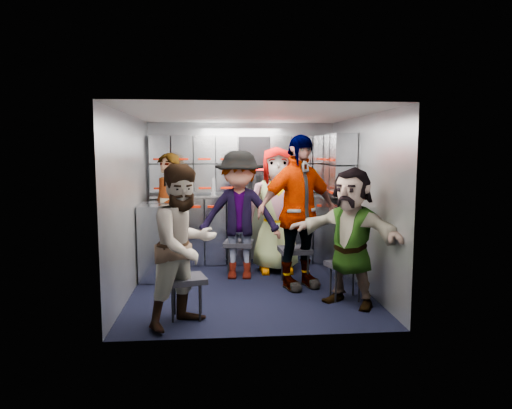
{
  "coord_description": "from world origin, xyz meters",
  "views": [
    {
      "loc": [
        -0.38,
        -5.45,
        1.67
      ],
      "look_at": [
        0.11,
        0.35,
        0.99
      ],
      "focal_mm": 32.0,
      "sensor_mm": 36.0,
      "label": 1
    }
  ],
  "objects": [
    {
      "name": "coffee_niche",
      "position": [
        0.18,
        1.41,
        1.47
      ],
      "size": [
        0.46,
        0.16,
        0.84
      ],
      "primitive_type": null,
      "color": "black",
      "rests_on": "wall_back"
    },
    {
      "name": "attendant_arc_b",
      "position": [
        -0.09,
        0.47,
        0.84
      ],
      "size": [
        1.14,
        0.73,
        1.68
      ],
      "primitive_type": "imported",
      "rotation": [
        0.0,
        0.0,
        -0.1
      ],
      "color": "black",
      "rests_on": "ground"
    },
    {
      "name": "red_latch_strip",
      "position": [
        0.0,
        1.09,
        0.88
      ],
      "size": [
        2.6,
        0.02,
        0.03
      ],
      "primitive_type": "cube",
      "color": "#A21100",
      "rests_on": "cart_bank_back"
    },
    {
      "name": "locker_bank_back",
      "position": [
        0.0,
        1.35,
        1.49
      ],
      "size": [
        2.68,
        0.28,
        0.82
      ],
      "primitive_type": "cube",
      "color": "#9BA2AB",
      "rests_on": "wall_back"
    },
    {
      "name": "bottle_mid",
      "position": [
        -0.75,
        1.24,
        1.15
      ],
      "size": [
        0.06,
        0.06,
        0.24
      ],
      "primitive_type": "cylinder",
      "color": "white",
      "rests_on": "counter"
    },
    {
      "name": "jump_seat_mid_left",
      "position": [
        -0.09,
        0.65,
        0.4
      ],
      "size": [
        0.44,
        0.42,
        0.46
      ],
      "rotation": [
        0.0,
        0.0,
        -0.17
      ],
      "color": "black",
      "rests_on": "ground"
    },
    {
      "name": "floor",
      "position": [
        0.0,
        0.0,
        0.0
      ],
      "size": [
        3.0,
        3.0,
        0.0
      ],
      "primitive_type": "plane",
      "color": "black",
      "rests_on": "ground"
    },
    {
      "name": "wall_right",
      "position": [
        1.4,
        0.0,
        1.05
      ],
      "size": [
        0.04,
        3.0,
        2.1
      ],
      "primitive_type": "cube",
      "color": "gray",
      "rests_on": "ground"
    },
    {
      "name": "wall_back",
      "position": [
        0.0,
        1.5,
        1.05
      ],
      "size": [
        2.8,
        0.04,
        2.1
      ],
      "primitive_type": "cube",
      "color": "gray",
      "rests_on": "ground"
    },
    {
      "name": "jump_seat_near_left",
      "position": [
        -0.69,
        -0.97,
        0.38
      ],
      "size": [
        0.44,
        0.43,
        0.43
      ],
      "rotation": [
        0.0,
        0.0,
        0.27
      ],
      "color": "black",
      "rests_on": "ground"
    },
    {
      "name": "bottle_left",
      "position": [
        -0.44,
        1.24,
        1.16
      ],
      "size": [
        0.07,
        0.07,
        0.26
      ],
      "primitive_type": "cylinder",
      "color": "white",
      "rests_on": "counter"
    },
    {
      "name": "wall_left",
      "position": [
        -1.4,
        0.0,
        1.05
      ],
      "size": [
        0.04,
        3.0,
        2.1
      ],
      "primitive_type": "cube",
      "color": "gray",
      "rests_on": "ground"
    },
    {
      "name": "jump_seat_mid_right",
      "position": [
        0.59,
        0.15,
        0.41
      ],
      "size": [
        0.41,
        0.39,
        0.46
      ],
      "rotation": [
        0.0,
        0.0,
        0.06
      ],
      "color": "black",
      "rests_on": "ground"
    },
    {
      "name": "attendant_arc_d",
      "position": [
        0.59,
        -0.03,
        0.94
      ],
      "size": [
        1.19,
        0.84,
        1.87
      ],
      "primitive_type": "imported",
      "rotation": [
        0.0,
        0.0,
        0.4
      ],
      "color": "black",
      "rests_on": "ground"
    },
    {
      "name": "cart_bank_back",
      "position": [
        0.0,
        1.29,
        0.49
      ],
      "size": [
        2.68,
        0.38,
        0.99
      ],
      "primitive_type": "cube",
      "color": "#9BA2AB",
      "rests_on": "ground"
    },
    {
      "name": "attendant_arc_a",
      "position": [
        -0.69,
        -1.15,
        0.78
      ],
      "size": [
        0.95,
        0.95,
        1.55
      ],
      "primitive_type": "imported",
      "rotation": [
        0.0,
        0.0,
        0.77
      ],
      "color": "black",
      "rests_on": "ground"
    },
    {
      "name": "counter",
      "position": [
        0.0,
        1.29,
        1.01
      ],
      "size": [
        2.68,
        0.42,
        0.03
      ],
      "primitive_type": "cube",
      "color": "#B9BCC1",
      "rests_on": "cart_bank_back"
    },
    {
      "name": "attendant_arc_e",
      "position": [
        1.05,
        -0.71,
        0.75
      ],
      "size": [
        1.32,
        1.28,
        1.51
      ],
      "primitive_type": "imported",
      "rotation": [
        0.0,
        0.0,
        -0.75
      ],
      "color": "black",
      "rests_on": "ground"
    },
    {
      "name": "right_cabinet",
      "position": [
        1.25,
        0.6,
        0.5
      ],
      "size": [
        0.28,
        1.2,
        1.0
      ],
      "primitive_type": "cube",
      "color": "#9BA2AB",
      "rests_on": "ground"
    },
    {
      "name": "jump_seat_center",
      "position": [
        0.43,
        0.93,
        0.4
      ],
      "size": [
        0.49,
        0.48,
        0.46
      ],
      "rotation": [
        0.0,
        0.0,
        -0.37
      ],
      "color": "black",
      "rests_on": "ground"
    },
    {
      "name": "locker_bank_right",
      "position": [
        1.25,
        0.7,
        1.49
      ],
      "size": [
        0.28,
        1.0,
        0.82
      ],
      "primitive_type": "cube",
      "color": "#9BA2AB",
      "rests_on": "wall_right"
    },
    {
      "name": "bottle_right",
      "position": [
        0.62,
        1.24,
        1.14
      ],
      "size": [
        0.06,
        0.06,
        0.23
      ],
      "primitive_type": "cylinder",
      "color": "white",
      "rests_on": "counter"
    },
    {
      "name": "attendant_standing",
      "position": [
        -1.05,
        0.83,
        0.82
      ],
      "size": [
        0.69,
        0.72,
        1.65
      ],
      "primitive_type": "imported",
      "rotation": [
        0.0,
        0.0,
        -0.88
      ],
      "color": "black",
      "rests_on": "ground"
    },
    {
      "name": "cart_bank_left",
      "position": [
        -1.19,
        0.56,
        0.49
      ],
      "size": [
        0.38,
        0.76,
        0.99
      ],
      "primitive_type": "cube",
      "color": "#9BA2AB",
      "rests_on": "ground"
    },
    {
      "name": "cup_left",
      "position": [
        -1.17,
        1.23,
        1.09
      ],
      "size": [
        0.08,
        0.08,
        0.11
      ],
      "primitive_type": "cylinder",
      "color": "#CCB990",
      "rests_on": "counter"
    },
    {
      "name": "jump_seat_near_right",
      "position": [
        1.05,
        -0.53,
        0.38
      ],
      "size": [
        0.45,
        0.43,
        0.43
      ],
      "rotation": [
        0.0,
        0.0,
        0.3
      ],
      "color": "black",
      "rests_on": "ground"
    },
    {
      "name": "attendant_arc_c",
      "position": [
        0.43,
        0.75,
        0.87
      ],
      "size": [
        0.85,
        0.55,
        1.73
      ],
      "primitive_type": "imported",
      "rotation": [
        0.0,
        0.0,
        -0.0
      ],
      "color": "black",
      "rests_on": "ground"
    },
    {
      "name": "cup_right",
      "position": [
        1.2,
        1.23,
        1.08
      ],
      "size": [
        0.08,
        0.08,
        0.11
      ],
      "primitive_type": "cylinder",
      "color": "#CCB990",
      "rests_on": "counter"
    },
    {
      "name": "ceiling",
      "position": [
        0.0,
        0.0,
        2.1
      ],
      "size": [
        2.8,
        3.0,
        0.02
      ],
      "primitive_type": "cube",
      "color": "silver",
      "rests_on": "wall_back"
    }
  ]
}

